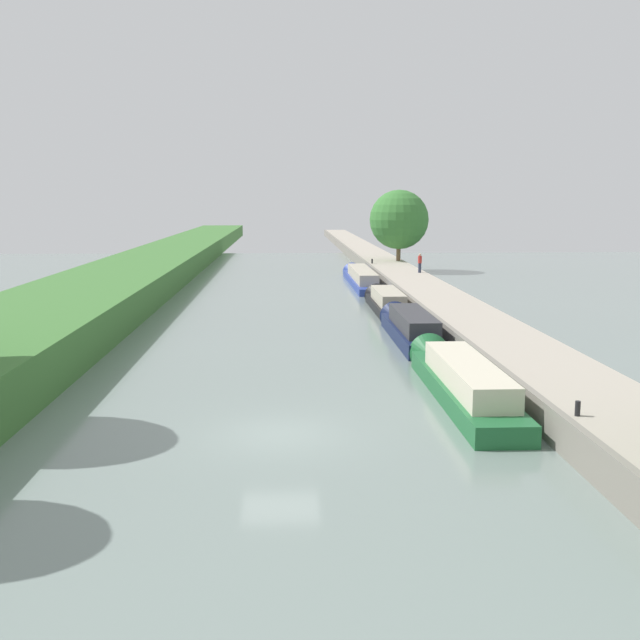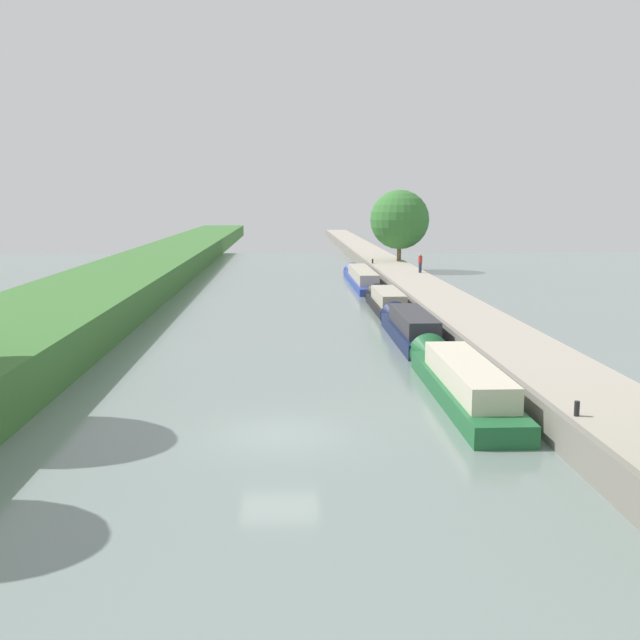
{
  "view_description": "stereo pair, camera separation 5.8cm",
  "coord_description": "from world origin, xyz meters",
  "px_view_note": "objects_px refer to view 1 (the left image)",
  "views": [
    {
      "loc": [
        0.21,
        -22.75,
        7.42
      ],
      "look_at": [
        2.04,
        16.38,
        1.0
      ],
      "focal_mm": 41.63,
      "sensor_mm": 36.0,
      "label": 1
    },
    {
      "loc": [
        0.27,
        -22.76,
        7.42
      ],
      "look_at": [
        2.04,
        16.38,
        1.0
      ],
      "focal_mm": 41.63,
      "sensor_mm": 36.0,
      "label": 2
    }
  ],
  "objects_px": {
    "mooring_bollard_near": "(578,408)",
    "narrowboat_green": "(460,379)",
    "narrowboat_navy": "(410,327)",
    "narrowboat_black": "(386,301)",
    "narrowboat_blue": "(361,277)",
    "person_walking": "(420,263)",
    "mooring_bollard_far": "(372,261)"
  },
  "relations": [
    {
      "from": "person_walking",
      "to": "mooring_bollard_far",
      "type": "distance_m",
      "value": 9.86
    },
    {
      "from": "narrowboat_green",
      "to": "narrowboat_blue",
      "type": "height_order",
      "value": "narrowboat_green"
    },
    {
      "from": "narrowboat_blue",
      "to": "mooring_bollard_near",
      "type": "bearing_deg",
      "value": -87.46
    },
    {
      "from": "narrowboat_blue",
      "to": "person_walking",
      "type": "relative_size",
      "value": 10.28
    },
    {
      "from": "narrowboat_green",
      "to": "narrowboat_black",
      "type": "relative_size",
      "value": 1.21
    },
    {
      "from": "narrowboat_green",
      "to": "narrowboat_navy",
      "type": "xyz_separation_m",
      "value": [
        0.02,
        11.62,
        0.01
      ]
    },
    {
      "from": "narrowboat_blue",
      "to": "mooring_bollard_far",
      "type": "xyz_separation_m",
      "value": [
        1.95,
        8.15,
        0.74
      ]
    },
    {
      "from": "person_walking",
      "to": "mooring_bollard_far",
      "type": "bearing_deg",
      "value": 107.94
    },
    {
      "from": "narrowboat_navy",
      "to": "narrowboat_blue",
      "type": "relative_size",
      "value": 0.65
    },
    {
      "from": "narrowboat_black",
      "to": "narrowboat_blue",
      "type": "distance_m",
      "value": 15.0
    },
    {
      "from": "narrowboat_green",
      "to": "narrowboat_blue",
      "type": "xyz_separation_m",
      "value": [
        -0.0,
        37.37,
        -0.04
      ]
    },
    {
      "from": "mooring_bollard_near",
      "to": "mooring_bollard_far",
      "type": "distance_m",
      "value": 52.01
    },
    {
      "from": "person_walking",
      "to": "mooring_bollard_near",
      "type": "relative_size",
      "value": 3.69
    },
    {
      "from": "narrowboat_green",
      "to": "narrowboat_black",
      "type": "distance_m",
      "value": 22.37
    },
    {
      "from": "mooring_bollard_near",
      "to": "narrowboat_navy",
      "type": "bearing_deg",
      "value": 96.07
    },
    {
      "from": "mooring_bollard_near",
      "to": "narrowboat_black",
      "type": "bearing_deg",
      "value": 93.51
    },
    {
      "from": "narrowboat_green",
      "to": "person_walking",
      "type": "distance_m",
      "value": 36.52
    },
    {
      "from": "narrowboat_navy",
      "to": "mooring_bollard_near",
      "type": "bearing_deg",
      "value": -83.93
    },
    {
      "from": "mooring_bollard_far",
      "to": "narrowboat_black",
      "type": "bearing_deg",
      "value": -94.37
    },
    {
      "from": "narrowboat_navy",
      "to": "narrowboat_black",
      "type": "relative_size",
      "value": 1.07
    },
    {
      "from": "narrowboat_blue",
      "to": "narrowboat_black",
      "type": "bearing_deg",
      "value": -89.31
    },
    {
      "from": "narrowboat_black",
      "to": "mooring_bollard_near",
      "type": "relative_size",
      "value": 22.77
    },
    {
      "from": "mooring_bollard_near",
      "to": "narrowboat_green",
      "type": "bearing_deg",
      "value": 106.71
    },
    {
      "from": "narrowboat_black",
      "to": "narrowboat_blue",
      "type": "bearing_deg",
      "value": 90.69
    },
    {
      "from": "narrowboat_navy",
      "to": "narrowboat_black",
      "type": "height_order",
      "value": "narrowboat_navy"
    },
    {
      "from": "narrowboat_navy",
      "to": "narrowboat_black",
      "type": "bearing_deg",
      "value": 89.16
    },
    {
      "from": "narrowboat_blue",
      "to": "narrowboat_green",
      "type": "bearing_deg",
      "value": -90.0
    },
    {
      "from": "narrowboat_black",
      "to": "person_walking",
      "type": "height_order",
      "value": "person_walking"
    },
    {
      "from": "mooring_bollard_near",
      "to": "mooring_bollard_far",
      "type": "height_order",
      "value": "same"
    },
    {
      "from": "person_walking",
      "to": "mooring_bollard_near",
      "type": "bearing_deg",
      "value": -94.07
    },
    {
      "from": "narrowboat_navy",
      "to": "mooring_bollard_near",
      "type": "xyz_separation_m",
      "value": [
        1.93,
        -18.11,
        0.69
      ]
    },
    {
      "from": "narrowboat_green",
      "to": "narrowboat_blue",
      "type": "distance_m",
      "value": 37.37
    }
  ]
}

